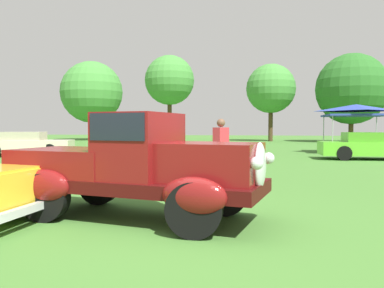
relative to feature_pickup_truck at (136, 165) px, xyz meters
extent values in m
plane|color=#42752D|center=(0.54, -0.41, -0.86)|extent=(120.00, 120.00, 0.00)
cube|color=#400B0B|center=(-0.04, 0.01, -0.30)|extent=(4.38, 2.23, 0.20)
cube|color=maroon|center=(1.19, -0.24, 0.08)|extent=(1.73, 1.37, 0.60)
ellipsoid|color=silver|center=(1.97, -0.39, 0.06)|extent=(0.26, 0.54, 0.68)
cube|color=maroon|center=(0.07, -0.01, 0.32)|extent=(1.25, 1.54, 1.04)
cube|color=black|center=(0.07, -0.01, 0.62)|extent=(1.17, 1.56, 0.40)
cube|color=maroon|center=(-1.20, 0.24, 0.00)|extent=(2.06, 1.74, 0.48)
ellipsoid|color=maroon|center=(1.40, 0.46, -0.30)|extent=(0.97, 0.53, 0.52)
ellipsoid|color=maroon|center=(1.11, -0.96, -0.30)|extent=(0.97, 0.53, 0.52)
ellipsoid|color=maroon|center=(-1.05, 0.95, -0.30)|extent=(0.97, 0.53, 0.52)
ellipsoid|color=maroon|center=(-1.34, -0.47, -0.30)|extent=(0.97, 0.53, 0.52)
sphere|color=silver|center=(2.10, 0.03, 0.14)|extent=(0.18, 0.18, 0.18)
sphere|color=silver|center=(1.93, -0.83, 0.14)|extent=(0.18, 0.18, 0.18)
cylinder|color=black|center=(1.40, 0.46, -0.48)|extent=(0.76, 0.24, 0.76)
cylinder|color=black|center=(1.11, -0.96, -0.48)|extent=(0.76, 0.24, 0.76)
cylinder|color=black|center=(-1.05, 0.95, -0.48)|extent=(0.76, 0.24, 0.76)
cylinder|color=black|center=(-1.34, -0.47, -0.48)|extent=(0.76, 0.24, 0.76)
cube|color=silver|center=(-1.36, -1.01, -0.58)|extent=(0.19, 1.65, 0.12)
cylinder|color=black|center=(-2.21, -0.19, -0.53)|extent=(0.66, 0.20, 0.66)
cube|color=beige|center=(-9.53, 11.65, -0.36)|extent=(4.57, 2.77, 0.60)
cube|color=#B3AB8E|center=(-9.69, 11.61, 0.14)|extent=(2.20, 1.90, 0.44)
cylinder|color=black|center=(-8.08, 11.26, -0.54)|extent=(0.64, 0.22, 0.64)
cube|color=#60C62D|center=(6.86, 12.56, -0.36)|extent=(4.46, 1.79, 0.60)
cube|color=#4D9F24|center=(6.69, 12.55, 0.14)|extent=(1.98, 1.49, 0.44)
cylinder|color=black|center=(5.56, 11.75, -0.54)|extent=(0.64, 0.22, 0.64)
cylinder|color=#383838|center=(-1.04, 8.54, -0.43)|extent=(0.16, 0.16, 0.86)
cylinder|color=#383838|center=(-1.23, 8.52, -0.43)|extent=(0.16, 0.16, 0.86)
cube|color=#336BB2|center=(-1.13, 8.53, 0.30)|extent=(0.43, 0.29, 0.60)
sphere|color=#936B4C|center=(-1.13, 8.53, 0.72)|extent=(0.22, 0.22, 0.22)
cylinder|color=#383838|center=(0.89, 4.08, -0.43)|extent=(0.16, 0.16, 0.86)
cylinder|color=#383838|center=(1.00, 4.25, -0.43)|extent=(0.16, 0.16, 0.86)
cube|color=#D1333D|center=(0.94, 4.16, 0.30)|extent=(0.41, 0.47, 0.60)
sphere|color=brown|center=(0.94, 4.16, 0.72)|extent=(0.22, 0.22, 0.22)
cylinder|color=#B7B7BC|center=(8.62, 18.16, 0.16)|extent=(0.05, 0.05, 2.05)
cylinder|color=#B7B7BC|center=(5.66, 18.16, 0.16)|extent=(0.05, 0.05, 2.05)
cylinder|color=#B7B7BC|center=(5.66, 15.21, 0.16)|extent=(0.05, 0.05, 2.05)
cube|color=#2D429E|center=(7.14, 16.69, 1.24)|extent=(3.28, 3.28, 0.10)
pyramid|color=#2D429E|center=(7.14, 16.69, 1.66)|extent=(3.22, 3.22, 0.38)
cylinder|color=#47331E|center=(-16.07, 33.53, 0.82)|extent=(0.44, 0.44, 3.37)
sphere|color=#428938|center=(-16.07, 33.53, 4.33)|extent=(6.62, 6.62, 6.62)
cylinder|color=#47331E|center=(-7.28, 32.87, 1.55)|extent=(0.44, 0.44, 4.83)
sphere|color=#428938|center=(-7.28, 32.87, 5.36)|extent=(5.06, 5.06, 5.06)
cylinder|color=#47331E|center=(2.93, 33.81, 1.10)|extent=(0.44, 0.44, 3.94)
sphere|color=#428938|center=(2.93, 33.81, 4.42)|extent=(4.92, 4.92, 4.92)
cylinder|color=#47331E|center=(10.28, 32.38, 0.72)|extent=(0.44, 0.44, 3.17)
sphere|color=#286623|center=(10.28, 32.38, 4.12)|extent=(6.59, 6.59, 6.59)
camera|label=1|loc=(1.98, -5.98, 0.62)|focal=36.27mm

